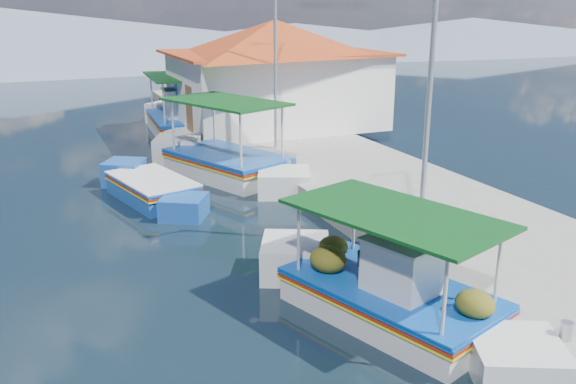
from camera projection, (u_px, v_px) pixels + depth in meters
name	position (u px, v px, depth m)	size (l,w,h in m)	color
ground	(267.00, 326.00, 10.73)	(160.00, 160.00, 0.00)	black
quay	(378.00, 186.00, 18.14)	(5.00, 44.00, 0.50)	gray
bollards	(327.00, 188.00, 16.58)	(0.20, 17.20, 0.30)	#A5A8AD
main_caique	(389.00, 294.00, 10.96)	(3.45, 6.50, 2.27)	silver
caique_green_canopy	(227.00, 164.00, 20.00)	(4.08, 6.96, 2.82)	silver
caique_blue_hull	(153.00, 190.00, 17.70)	(2.52, 5.41, 0.99)	#1A4CA0
caique_far	(180.00, 122.00, 26.65)	(2.67, 8.09, 2.84)	silver
harbor_building	(275.00, 72.00, 25.41)	(10.49, 10.49, 4.40)	white
lamp_post_near	(427.00, 83.00, 13.04)	(1.21, 0.14, 6.00)	#A5A8AD
lamp_post_far	(273.00, 53.00, 20.95)	(1.21, 0.14, 6.00)	#A5A8AD
mountain_ridge	(129.00, 40.00, 61.80)	(171.40, 96.00, 5.50)	slate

